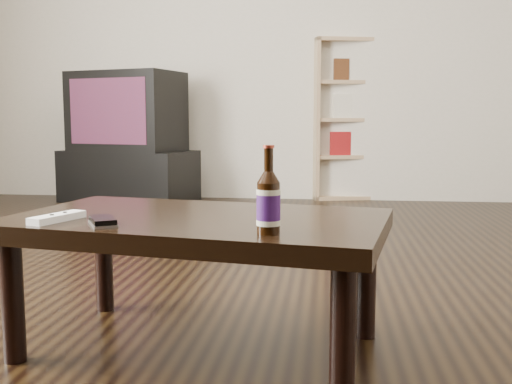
# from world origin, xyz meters

# --- Properties ---
(floor) EXTENTS (5.00, 6.00, 0.01)m
(floor) POSITION_xyz_m (0.00, 0.00, -0.01)
(floor) COLOR black
(floor) RESTS_ON ground
(wall_back) EXTENTS (5.00, 0.02, 2.70)m
(wall_back) POSITION_xyz_m (0.00, 3.01, 1.35)
(wall_back) COLOR beige
(wall_back) RESTS_ON ground
(tv_stand) EXTENTS (1.13, 0.77, 0.41)m
(tv_stand) POSITION_xyz_m (-1.14, 2.66, 0.21)
(tv_stand) COLOR black
(tv_stand) RESTS_ON floor
(tv) EXTENTS (0.93, 0.71, 0.62)m
(tv) POSITION_xyz_m (-1.14, 2.66, 0.72)
(tv) COLOR black
(tv) RESTS_ON tv_stand
(bookshelf) EXTENTS (0.76, 0.48, 1.31)m
(bookshelf) POSITION_xyz_m (0.63, 3.15, 0.68)
(bookshelf) COLOR tan
(bookshelf) RESTS_ON floor
(coffee_table) EXTENTS (1.13, 0.78, 0.39)m
(coffee_table) POSITION_xyz_m (0.07, -0.30, 0.34)
(coffee_table) COLOR black
(coffee_table) RESTS_ON floor
(beer_bottle) EXTENTS (0.06, 0.06, 0.21)m
(beer_bottle) POSITION_xyz_m (0.30, -0.54, 0.46)
(beer_bottle) COLOR black
(beer_bottle) RESTS_ON coffee_table
(phone) EXTENTS (0.11, 0.13, 0.02)m
(phone) POSITION_xyz_m (-0.14, -0.47, 0.40)
(phone) COLOR #B0B0B2
(phone) RESTS_ON coffee_table
(remote) EXTENTS (0.10, 0.18, 0.02)m
(remote) POSITION_xyz_m (-0.28, -0.43, 0.40)
(remote) COLOR white
(remote) RESTS_ON coffee_table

